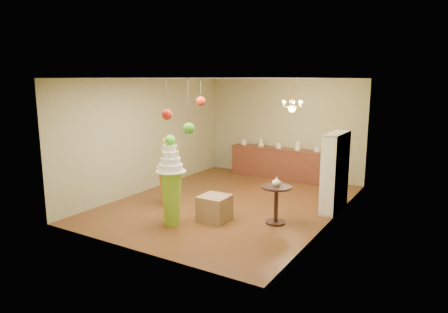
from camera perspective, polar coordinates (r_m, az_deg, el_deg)
The scene contains 17 objects.
floor at distance 9.85m, azimuth 0.75°, elevation -6.60°, with size 6.50×6.50×0.00m, color #573317.
ceiling at distance 9.39m, azimuth 0.79°, elevation 11.12°, with size 6.50×6.50×0.00m, color silver.
wall_back at distance 12.39m, azimuth 8.43°, elevation 4.02°, with size 5.00×0.04×3.00m, color #9A996E.
wall_front at distance 6.95m, azimuth -12.94°, elevation -1.58°, with size 5.00×0.04×3.00m, color #9A996E.
wall_left at distance 10.98m, azimuth -10.57°, elevation 3.06°, with size 0.04×6.50×3.00m, color #9A996E.
wall_right at distance 8.54m, azimuth 15.39°, elevation 0.62°, with size 0.04×6.50×3.00m, color #9A996E.
pedestal_green at distance 8.26m, azimuth -7.54°, elevation -4.31°, with size 0.68×0.68×1.88m.
pedestal_orange at distance 9.55m, azimuth -8.13°, elevation -3.39°, with size 0.57×0.57×1.64m.
burlap_riser at distance 8.60m, azimuth -1.35°, elevation -7.37°, with size 0.60×0.60×0.54m, color #8B6B4C.
sideboard at distance 12.31m, azimuth 7.79°, elevation -0.84°, with size 3.04×0.54×1.16m.
shelving_unit at distance 9.45m, azimuth 15.61°, elevation -2.11°, with size 0.33×1.20×1.80m.
round_table at distance 8.41m, azimuth 7.46°, elevation -6.09°, with size 0.82×0.82×0.81m.
vase at distance 8.30m, azimuth 7.53°, elevation -3.56°, with size 0.19×0.19×0.19m, color white.
pom_red_left at distance 7.38m, azimuth -8.13°, elevation 5.96°, with size 0.19×0.19×0.75m.
pom_green_mid at distance 7.49m, azimuth -5.06°, elevation 4.03°, with size 0.21×0.21×1.03m.
pom_red_right at distance 7.73m, azimuth -3.32°, elevation 7.91°, with size 0.17×0.17×0.52m.
chandelier at distance 10.24m, azimuth 9.71°, elevation 7.05°, with size 0.57×0.57×0.85m.
Camera 1 is at (4.76, -8.10, 2.98)m, focal length 32.00 mm.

